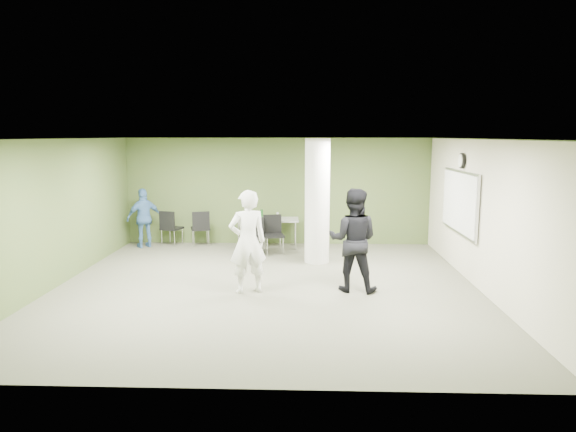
{
  "coord_description": "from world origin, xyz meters",
  "views": [
    {
      "loc": [
        0.74,
        -9.45,
        2.86
      ],
      "look_at": [
        0.38,
        1.0,
        1.22
      ],
      "focal_mm": 32.0,
      "sensor_mm": 36.0,
      "label": 1
    }
  ],
  "objects_px": {
    "folding_table": "(267,221)",
    "man_black": "(353,240)",
    "woman_white": "(248,242)",
    "man_blue": "(144,218)",
    "chair_back_left": "(170,225)"
  },
  "relations": [
    {
      "from": "folding_table",
      "to": "chair_back_left",
      "type": "distance_m",
      "value": 2.56
    },
    {
      "from": "man_black",
      "to": "man_blue",
      "type": "bearing_deg",
      "value": -23.68
    },
    {
      "from": "man_black",
      "to": "woman_white",
      "type": "bearing_deg",
      "value": 17.12
    },
    {
      "from": "chair_back_left",
      "to": "man_blue",
      "type": "distance_m",
      "value": 0.67
    },
    {
      "from": "woman_white",
      "to": "folding_table",
      "type": "bearing_deg",
      "value": -111.66
    },
    {
      "from": "chair_back_left",
      "to": "woman_white",
      "type": "bearing_deg",
      "value": 140.42
    },
    {
      "from": "man_black",
      "to": "chair_back_left",
      "type": "bearing_deg",
      "value": -28.55
    },
    {
      "from": "folding_table",
      "to": "man_black",
      "type": "relative_size",
      "value": 0.84
    },
    {
      "from": "woman_white",
      "to": "man_black",
      "type": "relative_size",
      "value": 0.99
    },
    {
      "from": "folding_table",
      "to": "man_blue",
      "type": "bearing_deg",
      "value": 178.71
    },
    {
      "from": "man_black",
      "to": "man_blue",
      "type": "xyz_separation_m",
      "value": [
        -5.02,
        3.56,
        -0.19
      ]
    },
    {
      "from": "woman_white",
      "to": "man_black",
      "type": "height_order",
      "value": "man_black"
    },
    {
      "from": "woman_white",
      "to": "man_blue",
      "type": "relative_size",
      "value": 1.24
    },
    {
      "from": "man_blue",
      "to": "woman_white",
      "type": "bearing_deg",
      "value": 95.33
    },
    {
      "from": "folding_table",
      "to": "woman_white",
      "type": "distance_m",
      "value": 3.8
    }
  ]
}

